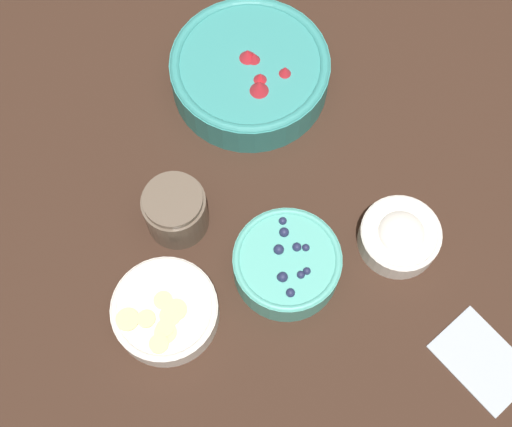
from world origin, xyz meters
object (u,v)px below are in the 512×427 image
at_px(bowl_blueberries, 287,263).
at_px(bowl_bananas, 165,311).
at_px(bowl_strawberries, 250,71).
at_px(jar_chocolate, 176,211).
at_px(bowl_cream, 400,236).

height_order(bowl_blueberries, bowl_bananas, bowl_blueberries).
relative_size(bowl_strawberries, jar_chocolate, 2.72).
distance_m(bowl_blueberries, bowl_cream, 0.17).
bearing_deg(bowl_cream, bowl_blueberries, 90.50).
bearing_deg(bowl_bananas, bowl_cream, -86.19).
bearing_deg(bowl_cream, jar_chocolate, 69.51).
bearing_deg(bowl_bananas, jar_chocolate, -18.61).
height_order(bowl_blueberries, bowl_cream, bowl_blueberries).
relative_size(bowl_bananas, jar_chocolate, 1.61).
bearing_deg(bowl_strawberries, jar_chocolate, 141.21).
relative_size(bowl_blueberries, jar_chocolate, 1.66).
bearing_deg(bowl_blueberries, bowl_bananas, 96.90).
xyz_separation_m(bowl_strawberries, bowl_blueberries, (-0.32, 0.03, -0.01)).
xyz_separation_m(bowl_strawberries, bowl_bananas, (-0.34, 0.21, -0.01)).
bearing_deg(bowl_blueberries, bowl_strawberries, -5.14).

